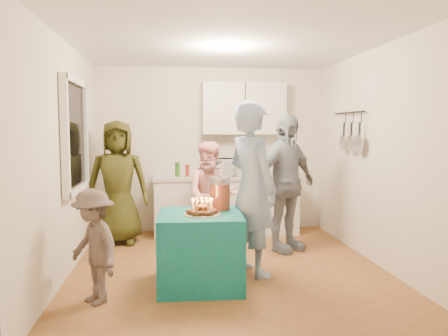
{
  "coord_description": "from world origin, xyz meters",
  "views": [
    {
      "loc": [
        -0.66,
        -4.97,
        1.62
      ],
      "look_at": [
        0.0,
        0.35,
        1.15
      ],
      "focal_mm": 35.0,
      "sensor_mm": 36.0,
      "label": 1
    }
  ],
  "objects": [
    {
      "name": "floor",
      "position": [
        0.0,
        0.0,
        0.0
      ],
      "size": [
        4.0,
        4.0,
        0.0
      ],
      "primitive_type": "plane",
      "color": "brown",
      "rests_on": "ground"
    },
    {
      "name": "child_near_left",
      "position": [
        -1.38,
        -0.88,
        0.54
      ],
      "size": [
        0.75,
        0.8,
        1.08
      ],
      "primitive_type": "imported",
      "rotation": [
        0.0,
        0.0,
        -0.91
      ],
      "color": "#4C403D",
      "rests_on": "floor"
    },
    {
      "name": "microwave",
      "position": [
        0.11,
        1.7,
        1.05
      ],
      "size": [
        0.52,
        0.39,
        0.27
      ],
      "primitive_type": "imported",
      "rotation": [
        0.0,
        0.0,
        -0.12
      ],
      "color": "white",
      "rests_on": "countertop"
    },
    {
      "name": "upper_cabinet",
      "position": [
        0.5,
        1.85,
        1.95
      ],
      "size": [
        1.3,
        0.3,
        0.8
      ],
      "primitive_type": "cube",
      "color": "white",
      "rests_on": "back_wall"
    },
    {
      "name": "pot_rack",
      "position": [
        1.72,
        0.7,
        1.6
      ],
      "size": [
        0.12,
        1.0,
        0.6
      ],
      "primitive_type": "cube",
      "color": "black",
      "rests_on": "right_wall"
    },
    {
      "name": "counter",
      "position": [
        0.2,
        1.7,
        0.43
      ],
      "size": [
        2.2,
        0.58,
        0.86
      ],
      "primitive_type": "cube",
      "color": "white",
      "rests_on": "floor"
    },
    {
      "name": "countertop",
      "position": [
        0.2,
        1.7,
        0.89
      ],
      "size": [
        2.24,
        0.62,
        0.05
      ],
      "primitive_type": "cube",
      "color": "beige",
      "rests_on": "counter"
    },
    {
      "name": "back_wall",
      "position": [
        0.0,
        2.0,
        1.3
      ],
      "size": [
        3.6,
        3.6,
        0.0
      ],
      "primitive_type": "plane",
      "color": "silver",
      "rests_on": "floor"
    },
    {
      "name": "ceiling",
      "position": [
        0.0,
        0.0,
        2.6
      ],
      "size": [
        4.0,
        4.0,
        0.0
      ],
      "primitive_type": "plane",
      "color": "white",
      "rests_on": "floor"
    },
    {
      "name": "window_night",
      "position": [
        -1.77,
        0.3,
        1.55
      ],
      "size": [
        0.04,
        1.0,
        1.2
      ],
      "primitive_type": "cube",
      "color": "black",
      "rests_on": "left_wall"
    },
    {
      "name": "left_wall",
      "position": [
        -1.8,
        0.0,
        1.3
      ],
      "size": [
        4.0,
        4.0,
        0.0
      ],
      "primitive_type": "plane",
      "color": "silver",
      "rests_on": "floor"
    },
    {
      "name": "woman_back_left",
      "position": [
        -1.4,
        1.31,
        0.88
      ],
      "size": [
        0.88,
        0.59,
        1.75
      ],
      "primitive_type": "imported",
      "rotation": [
        0.0,
        0.0,
        0.03
      ],
      "color": "#555719",
      "rests_on": "floor"
    },
    {
      "name": "donut_cake",
      "position": [
        -0.34,
        -0.62,
        0.85
      ],
      "size": [
        0.38,
        0.38,
        0.18
      ],
      "primitive_type": null,
      "color": "#381C0C",
      "rests_on": "party_table"
    },
    {
      "name": "party_table",
      "position": [
        -0.36,
        -0.54,
        0.38
      ],
      "size": [
        0.88,
        0.88,
        0.76
      ],
      "primitive_type": "cube",
      "rotation": [
        0.0,
        0.0,
        -0.04
      ],
      "color": "#106A6B",
      "rests_on": "floor"
    },
    {
      "name": "man_birthday",
      "position": [
        0.24,
        -0.23,
        0.97
      ],
      "size": [
        0.74,
        0.84,
        1.93
      ],
      "primitive_type": "imported",
      "rotation": [
        0.0,
        0.0,
        2.06
      ],
      "color": "#90A7D1",
      "rests_on": "floor"
    },
    {
      "name": "woman_back_center",
      "position": [
        -0.11,
        0.85,
        0.73
      ],
      "size": [
        0.78,
        0.64,
        1.46
      ],
      "primitive_type": "imported",
      "rotation": [
        0.0,
        0.0,
        -0.13
      ],
      "color": "pink",
      "rests_on": "floor"
    },
    {
      "name": "woman_back_right",
      "position": [
        0.86,
        0.65,
        0.91
      ],
      "size": [
        1.14,
        0.95,
        1.83
      ],
      "primitive_type": "imported",
      "rotation": [
        0.0,
        0.0,
        0.56
      ],
      "color": "#102035",
      "rests_on": "floor"
    },
    {
      "name": "right_wall",
      "position": [
        1.8,
        0.0,
        1.3
      ],
      "size": [
        4.0,
        4.0,
        0.0
      ],
      "primitive_type": "plane",
      "color": "silver",
      "rests_on": "floor"
    },
    {
      "name": "punch_jar",
      "position": [
        -0.13,
        -0.35,
        0.93
      ],
      "size": [
        0.22,
        0.22,
        0.34
      ],
      "primitive_type": "cylinder",
      "color": "#B12F0E",
      "rests_on": "party_table"
    }
  ]
}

